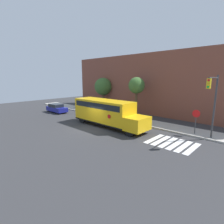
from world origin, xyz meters
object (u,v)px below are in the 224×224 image
Objects in this scene: tree_near_sidewalk at (103,87)px; parked_car at (57,108)px; stop_sign at (196,118)px; tree_far_sidewalk at (137,86)px; traffic_light at (213,99)px; school_bus at (106,112)px.

parked_car is at bearing -110.39° from tree_near_sidewalk.
stop_sign is 0.45× the size of tree_far_sidewalk.
traffic_light is (22.57, 2.50, 3.19)m from parked_car.
school_bus is at bearing -165.30° from traffic_light.
parked_car is 13.82m from tree_far_sidewalk.
tree_far_sidewalk is at bearing 29.06° from parked_car.
school_bus reaches higher than stop_sign.
parked_car is at bearing -173.67° from traffic_light.
tree_near_sidewalk is (2.97, 8.00, 3.37)m from parked_car.
school_bus is 3.81× the size of stop_sign.
parked_car is at bearing -150.94° from tree_far_sidewalk.
traffic_light is (10.52, 2.76, 2.12)m from school_bus.
school_bus is at bearing -86.23° from tree_far_sidewalk.
traffic_light is 11.67m from tree_far_sidewalk.
tree_near_sidewalk is (-19.60, 5.50, 0.19)m from traffic_light.
traffic_light is at bearing 14.70° from school_bus.
school_bus is at bearing -1.22° from parked_car.
tree_far_sidewalk reaches higher than tree_near_sidewalk.
school_bus is 1.74× the size of tree_near_sidewalk.
traffic_light is at bearing -19.80° from tree_far_sidewalk.
tree_far_sidewalk is (11.61, 6.45, 3.81)m from parked_car.
parked_car is 0.69× the size of traffic_light.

